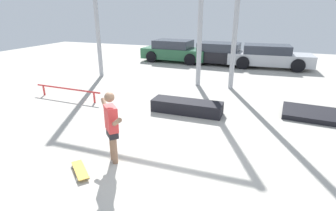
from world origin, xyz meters
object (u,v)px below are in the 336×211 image
Objects in this scene: skateboarder at (112,125)px; skateboard at (80,170)px; grind_rail at (68,90)px; parked_car_silver at (269,56)px; manual_pad at (333,117)px; parked_car_green at (175,51)px; grind_box at (187,107)px; parked_car_black at (221,54)px.

skateboard is at bearing -80.01° from skateboarder.
skateboard is 0.25× the size of grind_rail.
manual_pad is at bearing -78.30° from parked_car_silver.
parked_car_green is at bearing 81.50° from grind_rail.
grind_rail reaches higher than manual_pad.
grind_box is (0.69, 3.34, -0.68)m from skateboarder.
parked_car_silver reaches higher than skateboard.
parked_car_green is (-7.62, 7.45, 0.58)m from manual_pad.
grind_box is 0.78× the size of grind_rail.
skateboarder is 0.55× the size of grind_rail.
manual_pad is 8.99m from grind_rail.
manual_pad is at bearing 84.75° from skateboarder.
grind_rail is at bearing -132.16° from parked_car_silver.
skateboard is 0.15× the size of parked_car_silver.
grind_rail is 0.69× the size of parked_car_green.
parked_car_black is at bearing 126.99° from skateboard.
parked_car_green is at bearing 176.28° from parked_car_silver.
parked_car_black is (-4.68, 7.47, 0.55)m from manual_pad.
grind_rail reaches higher than skateboard.
grind_rail is at bearing -177.82° from grind_box.
skateboard is (-0.42, -0.63, -0.81)m from skateboarder.
skateboard is at bearing -108.94° from parked_car_silver.
parked_car_silver is at bearing 74.05° from grind_box.
grind_rail is 8.73m from parked_car_green.
manual_pad is 10.67m from parked_car_green.
grind_box is at bearing 114.94° from skateboard.
parked_car_black is (0.78, 12.45, 0.57)m from skateboard.
skateboarder is 0.34× the size of parked_car_silver.
manual_pad is at bearing 13.05° from grind_box.
grind_box is 4.47m from manual_pad.
grind_rail is 0.66× the size of parked_car_black.
parked_car_green is (-2.58, 11.80, -0.22)m from skateboarder.
grind_box is 9.08m from parked_car_green.
skateboarder is 0.55× the size of manual_pad.
skateboard is 0.17× the size of parked_car_green.
parked_car_green is 5.67m from parked_car_silver.
grind_rail is (-4.56, -0.17, 0.14)m from grind_box.
parked_car_green is 2.93m from parked_car_black.
skateboarder is at bearing -74.81° from parked_car_green.
manual_pad is 0.68× the size of parked_car_green.
grind_box reaches higher than manual_pad.
parked_car_silver is at bearing 50.94° from grind_rail.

